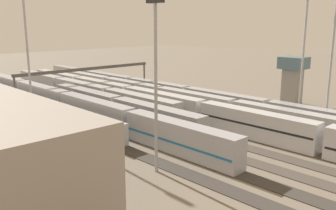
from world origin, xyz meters
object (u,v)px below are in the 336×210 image
object	(u,v)px
train_on_track_7	(29,103)
light_mast_2	(334,29)
train_on_track_5	(117,109)
signal_gantry	(88,71)
light_mast_1	(156,60)
train_on_track_6	(65,103)
train_on_track_4	(82,92)
train_on_track_1	(193,100)
train_on_track_3	(162,104)
light_mast_3	(25,21)
control_tower	(293,76)
light_mast_0	(304,40)
train_on_track_0	(181,93)

from	to	relation	value
train_on_track_7	light_mast_2	distance (m)	67.28
train_on_track_5	signal_gantry	world-z (taller)	signal_gantry
light_mast_1	train_on_track_6	bearing A→B (deg)	-10.69
train_on_track_4	train_on_track_7	bearing A→B (deg)	96.53
train_on_track_6	train_on_track_7	bearing A→B (deg)	32.51
train_on_track_7	train_on_track_4	size ratio (longest dim) A/B	1.00
train_on_track_1	train_on_track_3	bearing A→B (deg)	88.35
train_on_track_7	light_mast_3	size ratio (longest dim) A/B	2.15
light_mast_2	signal_gantry	size ratio (longest dim) A/B	0.76
train_on_track_4	light_mast_3	distance (m)	27.20
train_on_track_4	light_mast_3	bearing A→B (deg)	119.14
train_on_track_4	control_tower	xyz separation A→B (m)	(-39.76, -37.43, 4.48)
train_on_track_4	train_on_track_5	distance (m)	23.22
train_on_track_7	light_mast_0	xyz separation A→B (m)	(-47.41, -37.80, 14.92)
light_mast_0	light_mast_3	size ratio (longest dim) A/B	0.80
train_on_track_6	train_on_track_5	size ratio (longest dim) A/B	2.03
train_on_track_5	light_mast_3	size ratio (longest dim) A/B	1.42
light_mast_2	control_tower	size ratio (longest dim) A/B	2.53
train_on_track_0	light_mast_0	size ratio (longest dim) A/B	5.25
train_on_track_3	light_mast_2	distance (m)	37.84
train_on_track_0	signal_gantry	distance (m)	25.54
train_on_track_0	train_on_track_1	bearing A→B (deg)	150.56
light_mast_3	signal_gantry	size ratio (longest dim) A/B	0.83
light_mast_1	light_mast_3	xyz separation A→B (m)	(38.64, 0.48, 5.09)
train_on_track_4	signal_gantry	size ratio (longest dim) A/B	1.79
light_mast_3	control_tower	bearing A→B (deg)	-118.34
train_on_track_6	train_on_track_7	world-z (taller)	train_on_track_6
train_on_track_3	train_on_track_5	xyz separation A→B (m)	(3.04, 10.00, 0.02)
train_on_track_3	light_mast_1	xyz separation A→B (m)	(-22.87, 22.37, 12.86)
control_tower	train_on_track_5	bearing A→B (deg)	68.07
train_on_track_3	light_mast_3	distance (m)	33.06
train_on_track_7	train_on_track_4	xyz separation A→B (m)	(1.72, -15.00, 0.57)
train_on_track_3	light_mast_2	world-z (taller)	light_mast_2
train_on_track_1	train_on_track_0	world-z (taller)	train_on_track_0
light_mast_0	light_mast_2	world-z (taller)	light_mast_2
train_on_track_5	control_tower	world-z (taller)	control_tower
train_on_track_4	light_mast_1	world-z (taller)	light_mast_1
train_on_track_3	light_mast_1	size ratio (longest dim) A/B	5.04
light_mast_3	signal_gantry	world-z (taller)	light_mast_3
light_mast_0	train_on_track_5	bearing A→B (deg)	46.43
train_on_track_0	signal_gantry	bearing A→B (deg)	44.65
train_on_track_5	light_mast_1	bearing A→B (deg)	154.49
train_on_track_1	train_on_track_4	bearing A→B (deg)	29.97
light_mast_3	train_on_track_6	bearing A→B (deg)	-87.20
light_mast_1	light_mast_3	world-z (taller)	light_mast_3
train_on_track_4	signal_gantry	distance (m)	5.74
train_on_track_7	train_on_track_3	bearing A→B (deg)	-140.20
train_on_track_4	train_on_track_5	world-z (taller)	same
train_on_track_4	light_mast_0	distance (m)	56.03
train_on_track_4	train_on_track_0	world-z (taller)	train_on_track_4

